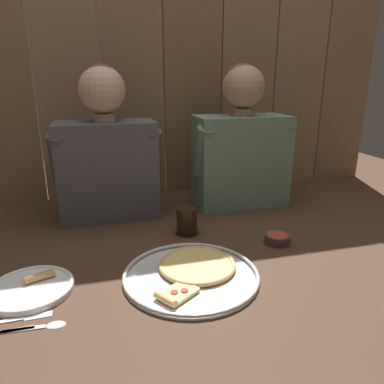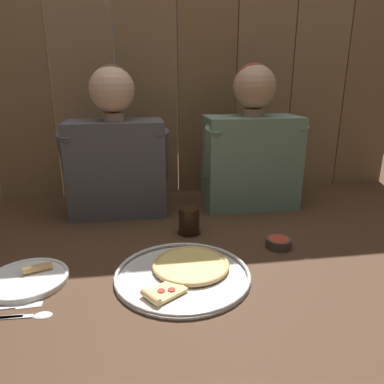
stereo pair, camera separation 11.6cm
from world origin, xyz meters
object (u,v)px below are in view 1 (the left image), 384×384
(diner_left, at_px, (107,152))
(diner_right, at_px, (241,145))
(pizza_tray, at_px, (193,272))
(dipping_bowl, at_px, (277,238))
(drinking_glass, at_px, (187,221))
(dinner_plate, at_px, (30,288))

(diner_left, height_order, diner_right, diner_right)
(pizza_tray, distance_m, diner_right, 0.69)
(dipping_bowl, bearing_deg, drinking_glass, 150.20)
(dinner_plate, bearing_deg, drinking_glass, 27.29)
(diner_left, bearing_deg, diner_right, 0.00)
(drinking_glass, relative_size, diner_left, 0.16)
(diner_left, bearing_deg, pizza_tray, -69.53)
(drinking_glass, height_order, diner_left, diner_left)
(diner_right, bearing_deg, diner_left, -180.00)
(pizza_tray, height_order, drinking_glass, drinking_glass)
(dinner_plate, xyz_separation_m, diner_left, (0.23, 0.51, 0.25))
(diner_left, relative_size, diner_right, 0.99)
(dinner_plate, height_order, dipping_bowl, dinner_plate)
(dipping_bowl, xyz_separation_m, diner_left, (-0.53, 0.41, 0.25))
(dinner_plate, relative_size, diner_left, 0.38)
(drinking_glass, relative_size, dipping_bowl, 1.13)
(pizza_tray, xyz_separation_m, diner_right, (0.36, 0.54, 0.26))
(dipping_bowl, bearing_deg, pizza_tray, -159.31)
(pizza_tray, xyz_separation_m, diner_left, (-0.20, 0.54, 0.25))
(diner_left, bearing_deg, dinner_plate, -114.73)
(dinner_plate, distance_m, diner_right, 0.97)
(drinking_glass, bearing_deg, pizza_tray, -100.97)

